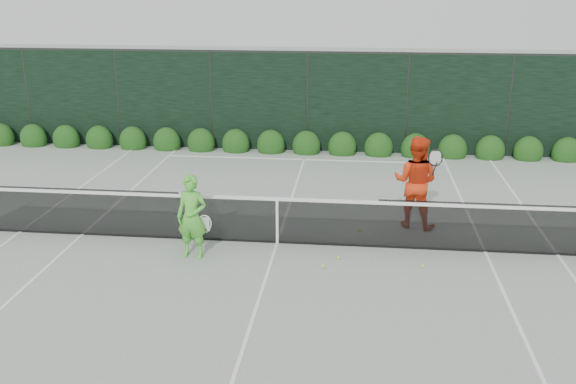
# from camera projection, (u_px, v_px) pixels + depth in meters

# --- Properties ---
(ground) EXTENTS (80.00, 80.00, 0.00)m
(ground) POSITION_uv_depth(u_px,v_px,m) (277.00, 243.00, 13.00)
(ground) COLOR gray
(ground) RESTS_ON ground
(tennis_net) EXTENTS (12.90, 0.10, 1.07)m
(tennis_net) POSITION_uv_depth(u_px,v_px,m) (276.00, 218.00, 12.84)
(tennis_net) COLOR black
(tennis_net) RESTS_ON ground
(player_woman) EXTENTS (0.66, 0.48, 1.63)m
(player_woman) POSITION_uv_depth(u_px,v_px,m) (192.00, 217.00, 12.11)
(player_woman) COLOR #53C83A
(player_woman) RESTS_ON ground
(player_man) EXTENTS (1.16, 1.03, 1.99)m
(player_man) POSITION_uv_depth(u_px,v_px,m) (416.00, 182.00, 13.61)
(player_man) COLOR red
(player_man) RESTS_ON ground
(court_lines) EXTENTS (11.03, 23.83, 0.01)m
(court_lines) POSITION_uv_depth(u_px,v_px,m) (277.00, 243.00, 13.00)
(court_lines) COLOR white
(court_lines) RESTS_ON ground
(windscreen_fence) EXTENTS (32.00, 21.07, 3.06)m
(windscreen_fence) POSITION_uv_depth(u_px,v_px,m) (255.00, 221.00, 9.97)
(windscreen_fence) COLOR black
(windscreen_fence) RESTS_ON ground
(hedge_row) EXTENTS (31.66, 0.65, 0.94)m
(hedge_row) POSITION_uv_depth(u_px,v_px,m) (306.00, 146.00, 19.67)
(hedge_row) COLOR #10350E
(hedge_row) RESTS_ON ground
(tennis_balls) EXTENTS (1.90, 1.98, 0.07)m
(tennis_balls) POSITION_uv_depth(u_px,v_px,m) (361.00, 254.00, 12.39)
(tennis_balls) COLOR #B6E132
(tennis_balls) RESTS_ON ground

